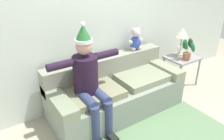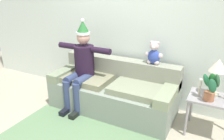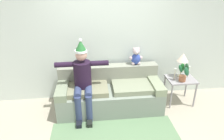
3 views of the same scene
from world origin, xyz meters
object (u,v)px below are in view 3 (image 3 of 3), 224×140
at_px(couch, 110,93).
at_px(potted_plant, 183,72).
at_px(teddy_bear, 136,57).
at_px(candle_tall, 175,72).
at_px(person_seated, 83,78).
at_px(candle_short, 189,70).
at_px(table_lamp, 183,58).
at_px(side_table, 180,82).

bearing_deg(couch, potted_plant, -4.05).
height_order(teddy_bear, potted_plant, teddy_bear).
xyz_separation_m(couch, candle_tall, (1.36, -0.02, 0.41)).
bearing_deg(candle_tall, person_seated, -175.86).
bearing_deg(potted_plant, candle_tall, 149.83).
relative_size(potted_plant, candle_short, 1.51).
distance_m(potted_plant, candle_short, 0.24).
height_order(teddy_bear, table_lamp, teddy_bear).
height_order(side_table, potted_plant, potted_plant).
height_order(couch, candle_tall, couch).
relative_size(teddy_bear, potted_plant, 0.97).
bearing_deg(couch, candle_short, 1.19).
relative_size(side_table, candle_short, 2.25).
bearing_deg(person_seated, side_table, 4.36).
relative_size(teddy_bear, table_lamp, 0.71).
bearing_deg(candle_tall, potted_plant, -30.17).
distance_m(table_lamp, candle_tall, 0.34).
distance_m(couch, side_table, 1.54).
bearing_deg(potted_plant, teddy_bear, 157.71).
xyz_separation_m(table_lamp, potted_plant, (-0.04, -0.20, -0.22)).
distance_m(teddy_bear, potted_plant, 1.02).
bearing_deg(side_table, couch, 179.82).
bearing_deg(teddy_bear, couch, -155.50).
relative_size(candle_tall, candle_short, 0.96).
distance_m(candle_tall, candle_short, 0.33).
relative_size(couch, side_table, 3.62).
relative_size(person_seated, teddy_bear, 4.04).
bearing_deg(teddy_bear, candle_short, -11.98).
height_order(potted_plant, candle_short, potted_plant).
height_order(table_lamp, candle_tall, table_lamp).
bearing_deg(person_seated, candle_short, 5.07).
bearing_deg(side_table, candle_short, 13.78).
relative_size(couch, table_lamp, 3.93).
xyz_separation_m(table_lamp, candle_short, (0.14, -0.06, -0.25)).
bearing_deg(table_lamp, candle_tall, -147.57).
relative_size(person_seated, candle_tall, 6.14).
relative_size(couch, teddy_bear, 5.54).
height_order(couch, table_lamp, table_lamp).
bearing_deg(potted_plant, table_lamp, 78.17).
xyz_separation_m(teddy_bear, table_lamp, (0.96, -0.18, -0.01)).
height_order(couch, candle_short, candle_short).
xyz_separation_m(side_table, candle_short, (0.16, 0.04, 0.26)).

